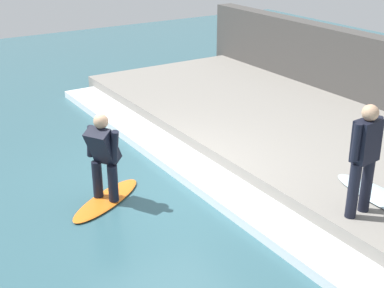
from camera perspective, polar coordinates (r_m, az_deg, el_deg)
The scene contains 6 objects.
ground_plane at distance 9.26m, azimuth -2.51°, elevation -4.62°, with size 28.00×28.00×0.00m, color #335B66.
concrete_ledge at distance 11.01m, azimuth 12.25°, elevation 0.57°, with size 4.40×12.12×0.37m, color gray.
wave_foam_crest at distance 9.53m, azimuth 0.89°, elevation -3.20°, with size 0.79×11.51×0.16m, color silver.
surfboard_riding at distance 8.91m, azimuth -9.11°, elevation -5.89°, with size 1.66×1.24×0.06m.
surfer_riding at distance 8.54m, azimuth -9.46°, elevation -0.97°, with size 0.61×0.61×1.46m.
surfer_waiting_near at distance 7.70m, azimuth 17.93°, elevation -1.08°, with size 0.56×0.27×1.65m.
Camera 1 is at (-4.07, -7.12, 4.30)m, focal length 50.00 mm.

